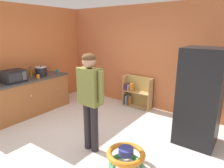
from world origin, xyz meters
name	(u,v)px	position (x,y,z in m)	size (l,w,h in m)	color
ground_plane	(91,144)	(0.00, 0.00, 0.00)	(12.00, 12.00, 0.00)	silver
back_wall	(149,58)	(0.00, 2.33, 1.35)	(5.20, 0.06, 2.70)	#C2693C
left_side_wall	(38,57)	(-2.63, 0.80, 1.35)	(0.06, 2.99, 2.70)	#C76A37
kitchen_counter	(24,98)	(-2.20, 0.03, 0.45)	(0.65, 2.33, 0.90)	#A05F31
refrigerator	(200,97)	(1.55, 1.25, 0.89)	(0.73, 0.68, 1.78)	black
bookshelf	(136,94)	(-0.23, 2.15, 0.37)	(0.80, 0.28, 0.85)	tan
standing_person	(90,94)	(0.13, -0.11, 1.04)	(0.57, 0.23, 1.71)	#282226
baby_walker	(126,157)	(0.87, -0.14, 0.16)	(0.60, 0.60, 0.32)	green
microwave	(13,76)	(-2.18, -0.17, 1.04)	(0.37, 0.48, 0.28)	black
crock_pot	(41,71)	(-2.23, 0.59, 1.02)	(0.30, 0.30, 0.27)	black
amber_bottle	(31,73)	(-2.35, 0.37, 1.00)	(0.07, 0.07, 0.25)	#9E661E
green_cup	(24,77)	(-2.27, 0.14, 0.95)	(0.08, 0.08, 0.10)	green
orange_cup	(38,76)	(-2.04, 0.36, 0.95)	(0.08, 0.08, 0.10)	orange
teal_cup	(57,71)	(-2.20, 1.09, 0.95)	(0.08, 0.08, 0.10)	teal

